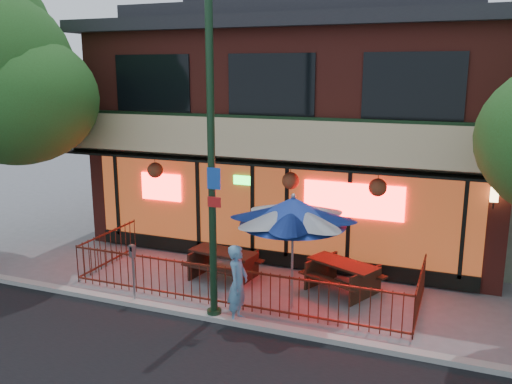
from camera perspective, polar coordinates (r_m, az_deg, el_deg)
ground at (r=12.71m, az=-3.60°, el=-12.35°), size 80.00×80.00×0.00m
curb at (r=12.28m, az=-4.62°, el=-13.01°), size 80.00×0.25×0.12m
restaurant_building at (r=18.23m, az=5.83°, el=8.75°), size 12.96×9.49×8.05m
patio_fence at (r=12.87m, az=-2.68°, el=-8.93°), size 8.44×2.62×1.00m
street_light at (r=11.36m, az=-4.67°, el=1.36°), size 0.43×0.32×7.00m
picnic_table_left at (r=14.35m, az=-3.45°, el=-7.18°), size 1.93×1.58×0.75m
picnic_table_right at (r=13.70m, az=9.12°, el=-8.34°), size 2.14×1.94×0.75m
patio_umbrella at (r=12.02m, az=3.92°, el=-2.01°), size 2.39×2.39×2.73m
pedestrian at (r=11.85m, az=-1.93°, el=-9.64°), size 0.46×0.66×1.74m
parking_meter_near at (r=12.98m, az=-12.83°, el=-7.42°), size 0.16×0.14×1.45m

